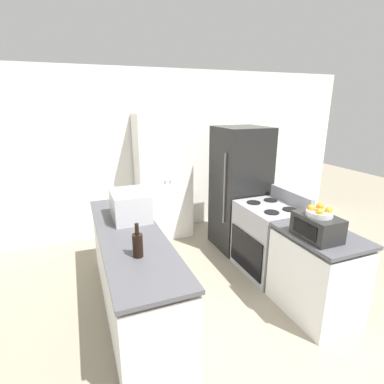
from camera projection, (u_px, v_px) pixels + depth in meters
ground_plane at (273, 377)px, 2.38m from camera, size 14.00×14.00×0.00m
wall_back at (159, 153)px, 4.87m from camera, size 7.00×0.06×2.60m
counter_left at (133, 273)px, 3.05m from camera, size 0.60×2.27×0.88m
counter_right at (316, 274)px, 3.03m from camera, size 0.60×0.84×0.88m
pantry_cabinet at (163, 177)px, 4.69m from camera, size 0.82×0.53×1.95m
stove at (269, 239)px, 3.77m from camera, size 0.66×0.78×1.04m
refrigerator at (240, 189)px, 4.34m from camera, size 0.70×0.70×1.78m
microwave at (130, 205)px, 3.23m from camera, size 0.39×0.50×0.30m
wine_bottle at (138, 244)px, 2.43m from camera, size 0.09×0.09×0.29m
toaster_oven at (317, 227)px, 2.76m from camera, size 0.29×0.42×0.22m
fruit_bowl at (319, 212)px, 2.71m from camera, size 0.24×0.24×0.13m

